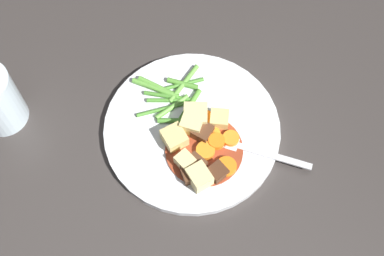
% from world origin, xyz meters
% --- Properties ---
extents(ground_plane, '(3.00, 3.00, 0.00)m').
position_xyz_m(ground_plane, '(0.00, 0.00, 0.00)').
color(ground_plane, '#383330').
extents(dinner_plate, '(0.28, 0.28, 0.01)m').
position_xyz_m(dinner_plate, '(0.00, 0.00, 0.01)').
color(dinner_plate, white).
rests_on(dinner_plate, ground_plane).
extents(stew_sauce, '(0.12, 0.12, 0.00)m').
position_xyz_m(stew_sauce, '(0.04, 0.00, 0.01)').
color(stew_sauce, '#93381E').
rests_on(stew_sauce, dinner_plate).
extents(carrot_slice_0, '(0.04, 0.04, 0.01)m').
position_xyz_m(carrot_slice_0, '(0.08, 0.02, 0.02)').
color(carrot_slice_0, orange).
rests_on(carrot_slice_0, dinner_plate).
extents(carrot_slice_1, '(0.03, 0.03, 0.01)m').
position_xyz_m(carrot_slice_1, '(0.04, 0.04, 0.02)').
color(carrot_slice_1, orange).
rests_on(carrot_slice_1, dinner_plate).
extents(carrot_slice_2, '(0.04, 0.04, 0.01)m').
position_xyz_m(carrot_slice_2, '(0.05, -0.00, 0.02)').
color(carrot_slice_2, orange).
rests_on(carrot_slice_2, dinner_plate).
extents(carrot_slice_3, '(0.03, 0.03, 0.01)m').
position_xyz_m(carrot_slice_3, '(0.04, 0.02, 0.02)').
color(carrot_slice_3, orange).
rests_on(carrot_slice_3, dinner_plate).
extents(carrot_slice_4, '(0.03, 0.03, 0.01)m').
position_xyz_m(carrot_slice_4, '(0.03, 0.02, 0.02)').
color(carrot_slice_4, orange).
rests_on(carrot_slice_4, dinner_plate).
extents(carrot_slice_5, '(0.04, 0.04, 0.01)m').
position_xyz_m(carrot_slice_5, '(0.00, 0.02, 0.02)').
color(carrot_slice_5, orange).
rests_on(carrot_slice_5, dinner_plate).
extents(potato_chunk_0, '(0.03, 0.03, 0.02)m').
position_xyz_m(potato_chunk_0, '(0.05, -0.04, 0.02)').
color(potato_chunk_0, '#EAD68C').
rests_on(potato_chunk_0, dinner_plate).
extents(potato_chunk_1, '(0.04, 0.03, 0.02)m').
position_xyz_m(potato_chunk_1, '(0.01, -0.03, 0.02)').
color(potato_chunk_1, '#E5CC7A').
rests_on(potato_chunk_1, dinner_plate).
extents(potato_chunk_2, '(0.04, 0.04, 0.02)m').
position_xyz_m(potato_chunk_2, '(0.01, 0.04, 0.02)').
color(potato_chunk_2, '#E5CC7A').
rests_on(potato_chunk_2, dinner_plate).
extents(potato_chunk_3, '(0.04, 0.03, 0.03)m').
position_xyz_m(potato_chunk_3, '(0.08, -0.03, 0.03)').
color(potato_chunk_3, '#EAD68C').
rests_on(potato_chunk_3, dinner_plate).
extents(potato_chunk_4, '(0.05, 0.05, 0.03)m').
position_xyz_m(potato_chunk_4, '(-0.01, 0.01, 0.03)').
color(potato_chunk_4, '#EAD68C').
rests_on(potato_chunk_4, dinner_plate).
extents(potato_chunk_5, '(0.04, 0.04, 0.03)m').
position_xyz_m(potato_chunk_5, '(0.00, -0.00, 0.03)').
color(potato_chunk_5, '#EAD68C').
rests_on(potato_chunk_5, dinner_plate).
extents(meat_chunk_0, '(0.02, 0.02, 0.02)m').
position_xyz_m(meat_chunk_0, '(0.07, -0.04, 0.02)').
color(meat_chunk_0, '#56331E').
rests_on(meat_chunk_0, dinner_plate).
extents(meat_chunk_1, '(0.04, 0.04, 0.02)m').
position_xyz_m(meat_chunk_1, '(0.02, 0.01, 0.02)').
color(meat_chunk_1, '#56331E').
rests_on(meat_chunk_1, dinner_plate).
extents(meat_chunk_2, '(0.04, 0.04, 0.02)m').
position_xyz_m(meat_chunk_2, '(0.06, -0.03, 0.02)').
color(meat_chunk_2, '#56331E').
rests_on(meat_chunk_2, dinner_plate).
extents(meat_chunk_3, '(0.03, 0.03, 0.02)m').
position_xyz_m(meat_chunk_3, '(0.09, -0.00, 0.02)').
color(meat_chunk_3, '#4C2B19').
rests_on(meat_chunk_3, dinner_plate).
extents(green_bean_0, '(0.07, 0.06, 0.01)m').
position_xyz_m(green_bean_0, '(-0.09, -0.02, 0.02)').
color(green_bean_0, '#66AD42').
rests_on(green_bean_0, dinner_plate).
extents(green_bean_1, '(0.03, 0.05, 0.01)m').
position_xyz_m(green_bean_1, '(-0.02, -0.02, 0.02)').
color(green_bean_1, '#4C8E33').
rests_on(green_bean_1, dinner_plate).
extents(green_bean_2, '(0.02, 0.06, 0.01)m').
position_xyz_m(green_bean_2, '(-0.05, -0.01, 0.02)').
color(green_bean_2, '#66AD42').
rests_on(green_bean_2, dinner_plate).
extents(green_bean_3, '(0.04, 0.04, 0.01)m').
position_xyz_m(green_bean_3, '(-0.08, 0.02, 0.02)').
color(green_bean_3, '#599E38').
rests_on(green_bean_3, dinner_plate).
extents(green_bean_4, '(0.05, 0.07, 0.01)m').
position_xyz_m(green_bean_4, '(-0.07, -0.01, 0.02)').
color(green_bean_4, '#4C8E33').
rests_on(green_bean_4, dinner_plate).
extents(green_bean_5, '(0.03, 0.05, 0.01)m').
position_xyz_m(green_bean_5, '(-0.06, -0.02, 0.02)').
color(green_bean_5, '#4C8E33').
rests_on(green_bean_5, dinner_plate).
extents(green_bean_6, '(0.03, 0.06, 0.01)m').
position_xyz_m(green_bean_6, '(-0.02, 0.01, 0.02)').
color(green_bean_6, '#4C8E33').
rests_on(green_bean_6, dinner_plate).
extents(green_bean_7, '(0.02, 0.08, 0.01)m').
position_xyz_m(green_bean_7, '(-0.05, -0.03, 0.02)').
color(green_bean_7, '#4C8E33').
rests_on(green_bean_7, dinner_plate).
extents(green_bean_8, '(0.05, 0.06, 0.01)m').
position_xyz_m(green_bean_8, '(-0.03, 0.01, 0.02)').
color(green_bean_8, '#599E38').
rests_on(green_bean_8, dinner_plate).
extents(green_bean_9, '(0.06, 0.04, 0.01)m').
position_xyz_m(green_bean_9, '(-0.09, -0.02, 0.02)').
color(green_bean_9, '#66AD42').
rests_on(green_bean_9, dinner_plate).
extents(green_bean_10, '(0.02, 0.07, 0.01)m').
position_xyz_m(green_bean_10, '(-0.08, 0.02, 0.02)').
color(green_bean_10, '#4C8E33').
rests_on(green_bean_10, dinner_plate).
extents(green_bean_11, '(0.05, 0.07, 0.01)m').
position_xyz_m(green_bean_11, '(-0.08, 0.02, 0.02)').
color(green_bean_11, '#66AD42').
rests_on(green_bean_11, dinner_plate).
extents(fork, '(0.13, 0.14, 0.00)m').
position_xyz_m(fork, '(0.07, 0.06, 0.01)').
color(fork, silver).
rests_on(fork, dinner_plate).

